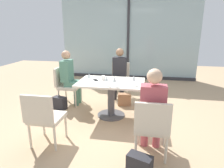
% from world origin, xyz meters
% --- Properties ---
extents(ground_plane, '(12.00, 12.00, 0.00)m').
position_xyz_m(ground_plane, '(0.00, 0.00, 0.00)').
color(ground_plane, tan).
extents(window_wall_backdrop, '(4.64, 0.10, 2.70)m').
position_xyz_m(window_wall_backdrop, '(0.00, 3.20, 1.21)').
color(window_wall_backdrop, '#9CB7BC').
rests_on(window_wall_backdrop, ground_plane).
extents(dining_table_main, '(1.30, 0.86, 0.73)m').
position_xyz_m(dining_table_main, '(0.00, 0.00, 0.55)').
color(dining_table_main, silver).
rests_on(dining_table_main, ground_plane).
extents(chair_near_window, '(0.46, 0.51, 0.87)m').
position_xyz_m(chair_near_window, '(0.00, 1.24, 0.50)').
color(chair_near_window, beige).
rests_on(chair_near_window, ground_plane).
extents(chair_front_right, '(0.46, 0.50, 0.87)m').
position_xyz_m(chair_front_right, '(0.79, -1.24, 0.50)').
color(chair_front_right, beige).
rests_on(chair_front_right, ground_plane).
extents(chair_far_left, '(0.50, 0.46, 0.87)m').
position_xyz_m(chair_far_left, '(-1.17, 0.49, 0.50)').
color(chair_far_left, beige).
rests_on(chair_far_left, ground_plane).
extents(chair_front_left, '(0.46, 0.50, 0.87)m').
position_xyz_m(chair_front_left, '(-0.79, -1.24, 0.50)').
color(chair_front_left, beige).
rests_on(chair_front_left, ground_plane).
extents(person_near_window, '(0.34, 0.39, 1.26)m').
position_xyz_m(person_near_window, '(-0.00, 1.13, 0.70)').
color(person_near_window, '#28282D').
rests_on(person_near_window, ground_plane).
extents(person_front_right, '(0.34, 0.39, 1.26)m').
position_xyz_m(person_front_right, '(0.79, -1.13, 0.70)').
color(person_front_right, '#B24C56').
rests_on(person_front_right, ground_plane).
extents(person_far_left, '(0.39, 0.34, 1.26)m').
position_xyz_m(person_far_left, '(-1.06, 0.49, 0.70)').
color(person_far_left, '#4C7F6B').
rests_on(person_far_left, ground_plane).
extents(wine_glass_0, '(0.07, 0.07, 0.18)m').
position_xyz_m(wine_glass_0, '(0.46, -0.18, 0.86)').
color(wine_glass_0, silver).
rests_on(wine_glass_0, dining_table_main).
extents(wine_glass_1, '(0.07, 0.07, 0.18)m').
position_xyz_m(wine_glass_1, '(0.12, -0.32, 0.86)').
color(wine_glass_1, silver).
rests_on(wine_glass_1, dining_table_main).
extents(wine_glass_2, '(0.07, 0.07, 0.18)m').
position_xyz_m(wine_glass_2, '(-0.40, -0.14, 0.86)').
color(wine_glass_2, silver).
rests_on(wine_glass_2, dining_table_main).
extents(wine_glass_3, '(0.07, 0.07, 0.18)m').
position_xyz_m(wine_glass_3, '(-0.03, -0.30, 0.86)').
color(wine_glass_3, silver).
rests_on(wine_glass_3, dining_table_main).
extents(coffee_cup, '(0.08, 0.08, 0.09)m').
position_xyz_m(coffee_cup, '(-0.18, 0.08, 0.78)').
color(coffee_cup, white).
rests_on(coffee_cup, dining_table_main).
extents(cell_phone_on_table, '(0.14, 0.16, 0.01)m').
position_xyz_m(cell_phone_on_table, '(-0.33, 0.04, 0.73)').
color(cell_phone_on_table, black).
rests_on(cell_phone_on_table, dining_table_main).
extents(handbag_0, '(0.32, 0.20, 0.28)m').
position_xyz_m(handbag_0, '(0.20, 0.61, 0.14)').
color(handbag_0, '#A3704C').
rests_on(handbag_0, ground_plane).
extents(handbag_1, '(0.34, 0.26, 0.28)m').
position_xyz_m(handbag_1, '(0.66, -1.63, 0.14)').
color(handbag_1, '#232328').
rests_on(handbag_1, ground_plane).
extents(handbag_2, '(0.33, 0.24, 0.28)m').
position_xyz_m(handbag_2, '(-1.19, 0.14, 0.14)').
color(handbag_2, '#232328').
rests_on(handbag_2, ground_plane).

